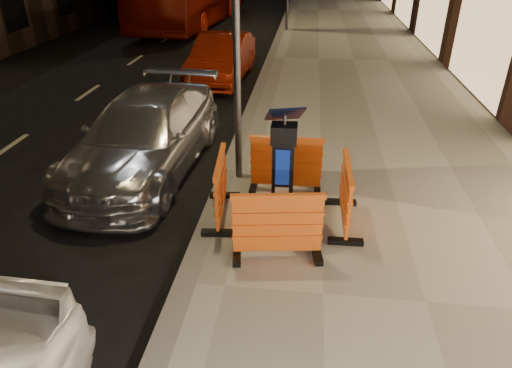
# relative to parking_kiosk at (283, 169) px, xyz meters

# --- Properties ---
(ground_plane) EXTENTS (120.00, 120.00, 0.00)m
(ground_plane) POSITION_rel_parking_kiosk_xyz_m (-1.13, -1.65, -1.03)
(ground_plane) COLOR black
(ground_plane) RESTS_ON ground
(sidewalk) EXTENTS (6.00, 60.00, 0.15)m
(sidewalk) POSITION_rel_parking_kiosk_xyz_m (1.87, -1.65, -0.95)
(sidewalk) COLOR #9B988C
(sidewalk) RESTS_ON ground
(kerb) EXTENTS (0.30, 60.00, 0.15)m
(kerb) POSITION_rel_parking_kiosk_xyz_m (-1.13, -1.65, -0.95)
(kerb) COLOR slate
(kerb) RESTS_ON ground
(parking_kiosk) EXTENTS (0.58, 0.58, 1.76)m
(parking_kiosk) POSITION_rel_parking_kiosk_xyz_m (0.00, 0.00, 0.00)
(parking_kiosk) COLOR black
(parking_kiosk) RESTS_ON sidewalk
(barrier_front) EXTENTS (1.32, 0.69, 0.98)m
(barrier_front) POSITION_rel_parking_kiosk_xyz_m (0.00, -0.95, -0.39)
(barrier_front) COLOR orange
(barrier_front) RESTS_ON sidewalk
(barrier_back) EXTENTS (1.26, 0.52, 0.98)m
(barrier_back) POSITION_rel_parking_kiosk_xyz_m (0.00, 0.95, -0.39)
(barrier_back) COLOR orange
(barrier_back) RESTS_ON sidewalk
(barrier_kerbside) EXTENTS (0.63, 1.30, 0.98)m
(barrier_kerbside) POSITION_rel_parking_kiosk_xyz_m (-0.95, 0.00, -0.39)
(barrier_kerbside) COLOR orange
(barrier_kerbside) RESTS_ON sidewalk
(barrier_bldgside) EXTENTS (0.54, 1.27, 0.98)m
(barrier_bldgside) POSITION_rel_parking_kiosk_xyz_m (0.95, 0.00, -0.39)
(barrier_bldgside) COLOR orange
(barrier_bldgside) RESTS_ON sidewalk
(car_silver) EXTENTS (2.28, 5.03, 1.43)m
(car_silver) POSITION_rel_parking_kiosk_xyz_m (-2.74, 1.74, -1.03)
(car_silver) COLOR silver
(car_silver) RESTS_ON ground
(car_red) EXTENTS (1.63, 4.26, 1.39)m
(car_red) POSITION_rel_parking_kiosk_xyz_m (-2.44, 8.10, -1.03)
(car_red) COLOR maroon
(car_red) RESTS_ON ground
(bus_doubledecker) EXTENTS (3.55, 12.16, 3.35)m
(bus_doubledecker) POSITION_rel_parking_kiosk_xyz_m (-5.76, 18.55, -1.03)
(bus_doubledecker) COLOR #830F02
(bus_doubledecker) RESTS_ON ground
(street_lamp_mid) EXTENTS (0.12, 0.12, 6.00)m
(street_lamp_mid) POSITION_rel_parking_kiosk_xyz_m (-0.88, 1.35, 2.12)
(street_lamp_mid) COLOR #3F3F44
(street_lamp_mid) RESTS_ON sidewalk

